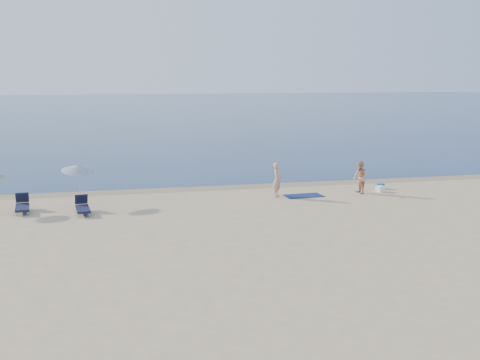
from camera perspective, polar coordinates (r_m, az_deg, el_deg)
The scene contains 11 objects.
ground at distance 15.84m, azimuth 14.02°, elevation -13.47°, with size 160.00×160.00×0.00m, color tan.
sea at distance 113.24m, azimuth -9.75°, elevation 6.72°, with size 240.00×160.00×0.01m, color #0C2348.
wet_sand_strip at distance 33.56m, azimuth -1.17°, elevation -0.69°, with size 240.00×1.60×0.00m, color #847254.
person_left at distance 30.83m, azimuth 3.55°, elevation 0.02°, with size 0.65×0.43×1.78m, color tan.
person_right at distance 32.27m, azimuth 11.31°, elevation 0.23°, with size 0.83×0.65×1.71m, color tan.
beach_towel at distance 31.32m, azimuth 6.05°, elevation -1.49°, with size 1.95×1.08×0.03m, color #0E1C46.
white_bag at distance 33.07m, azimuth 13.14°, elevation -0.83°, with size 0.38×0.33×0.33m, color white.
blue_cooler at distance 33.99m, azimuth 13.13°, elevation -0.56°, with size 0.42×0.30×0.30m, color #1F5EA9.
umbrella_near at distance 29.65m, azimuth -15.07°, elevation 1.10°, with size 2.12×2.13×2.14m.
lounger_left at distance 29.28m, azimuth -19.94°, elevation -2.30°, with size 0.76×1.86×0.80m.
lounger_right at distance 28.18m, azimuth -14.70°, elevation -2.51°, with size 0.74×1.81×0.78m.
Camera 1 is at (-6.84, -12.86, 6.24)m, focal length 45.00 mm.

